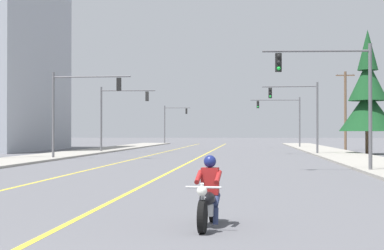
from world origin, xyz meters
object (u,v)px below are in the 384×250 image
(traffic_signal_mid_left, at_px, (117,109))
(conifer_tree_right_verge_far, at_px, (368,97))
(traffic_signal_mid_right, at_px, (301,107))
(motorcycle_with_rider, at_px, (208,198))
(traffic_signal_near_left, at_px, (76,101))
(utility_pole_right_far, at_px, (345,109))
(traffic_signal_far_right, at_px, (285,114))
(traffic_signal_far_left, at_px, (172,119))
(traffic_signal_near_right, at_px, (339,87))

(traffic_signal_mid_left, distance_m, conifer_tree_right_verge_far, 22.86)
(traffic_signal_mid_right, bearing_deg, traffic_signal_mid_left, 167.12)
(motorcycle_with_rider, relative_size, conifer_tree_right_verge_far, 0.20)
(traffic_signal_near_left, bearing_deg, utility_pole_right_far, 45.67)
(motorcycle_with_rider, relative_size, traffic_signal_mid_left, 0.35)
(traffic_signal_mid_left, bearing_deg, traffic_signal_far_right, 48.21)
(motorcycle_with_rider, xyz_separation_m, traffic_signal_far_right, (5.19, 63.61, 3.58))
(traffic_signal_near_left, height_order, conifer_tree_right_verge_far, conifer_tree_right_verge_far)
(traffic_signal_mid_right, xyz_separation_m, traffic_signal_far_left, (-16.87, 45.56, -0.03))
(traffic_signal_near_right, distance_m, traffic_signal_mid_left, 31.91)
(traffic_signal_mid_left, relative_size, utility_pole_right_far, 0.75)
(traffic_signal_mid_right, bearing_deg, traffic_signal_near_right, -90.37)
(traffic_signal_mid_right, bearing_deg, traffic_signal_far_left, 110.32)
(traffic_signal_mid_right, bearing_deg, utility_pole_right_far, 65.26)
(traffic_signal_mid_right, height_order, conifer_tree_right_verge_far, conifer_tree_right_verge_far)
(traffic_signal_mid_right, relative_size, traffic_signal_far_right, 1.00)
(traffic_signal_far_left, bearing_deg, traffic_signal_near_left, -89.80)
(traffic_signal_near_left, xyz_separation_m, traffic_signal_mid_right, (16.68, 10.71, -0.06))
(traffic_signal_near_left, height_order, utility_pole_right_far, utility_pole_right_far)
(utility_pole_right_far, bearing_deg, traffic_signal_far_right, 118.01)
(utility_pole_right_far, bearing_deg, traffic_signal_mid_right, -114.74)
(motorcycle_with_rider, xyz_separation_m, traffic_signal_near_right, (5.12, 17.65, 3.53))
(motorcycle_with_rider, distance_m, conifer_tree_right_verge_far, 43.73)
(traffic_signal_near_right, relative_size, traffic_signal_mid_left, 1.00)
(traffic_signal_mid_left, relative_size, conifer_tree_right_verge_far, 0.57)
(traffic_signal_mid_left, relative_size, traffic_signal_far_left, 1.00)
(traffic_signal_near_right, height_order, traffic_signal_mid_left, same)
(traffic_signal_near_left, height_order, traffic_signal_far_left, same)
(traffic_signal_near_left, distance_m, traffic_signal_far_left, 56.27)
(traffic_signal_far_right, bearing_deg, traffic_signal_mid_left, -131.79)
(traffic_signal_far_left, xyz_separation_m, utility_pole_right_far, (22.43, -33.51, 0.25))
(traffic_signal_near_right, xyz_separation_m, traffic_signal_mid_left, (-16.72, 27.17, -0.00))
(traffic_signal_near_right, xyz_separation_m, traffic_signal_near_left, (-16.52, 12.61, 0.03))
(traffic_signal_near_right, height_order, utility_pole_right_far, utility_pole_right_far)
(motorcycle_with_rider, distance_m, traffic_signal_far_left, 87.37)
(traffic_signal_far_left, bearing_deg, traffic_signal_far_right, -53.76)
(traffic_signal_mid_left, bearing_deg, conifer_tree_right_verge_far, -6.90)
(traffic_signal_mid_left, xyz_separation_m, traffic_signal_far_left, (-0.00, 41.70, -0.06))
(traffic_signal_mid_right, relative_size, traffic_signal_far_left, 1.00)
(traffic_signal_near_left, distance_m, traffic_signal_far_right, 37.26)
(traffic_signal_far_left, bearing_deg, traffic_signal_mid_left, -90.00)
(traffic_signal_near_left, relative_size, traffic_signal_far_left, 1.00)
(motorcycle_with_rider, height_order, utility_pole_right_far, utility_pole_right_far)
(traffic_signal_far_right, bearing_deg, utility_pole_right_far, -61.99)
(traffic_signal_near_left, distance_m, conifer_tree_right_verge_far, 25.41)
(motorcycle_with_rider, relative_size, utility_pole_right_far, 0.27)
(traffic_signal_near_left, height_order, traffic_signal_mid_left, same)
(traffic_signal_near_right, distance_m, traffic_signal_mid_right, 23.31)
(traffic_signal_near_left, bearing_deg, traffic_signal_mid_right, 32.71)
(traffic_signal_far_right, distance_m, traffic_signal_far_left, 28.41)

